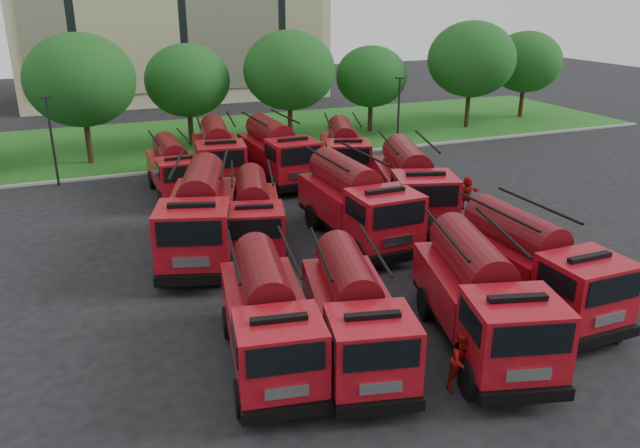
{
  "coord_description": "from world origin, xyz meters",
  "views": [
    {
      "loc": [
        -8.94,
        -20.25,
        10.49
      ],
      "look_at": [
        -0.23,
        1.29,
        1.8
      ],
      "focal_mm": 35.0,
      "sensor_mm": 36.0,
      "label": 1
    }
  ],
  "objects_px": {
    "fire_truck_8": "(174,168)",
    "firefighter_3": "(616,342)",
    "fire_truck_1": "(354,312)",
    "fire_truck_6": "(356,202)",
    "fire_truck_9": "(218,154)",
    "fire_truck_2": "(481,297)",
    "fire_truck_0": "(268,316)",
    "fire_truck_5": "(253,214)",
    "fire_truck_11": "(344,151)",
    "fire_truck_3": "(533,263)",
    "firefighter_0": "(477,386)",
    "fire_truck_7": "(411,185)",
    "firefighter_1": "(460,388)",
    "fire_truck_10": "(277,152)",
    "fire_truck_4": "(201,214)",
    "firefighter_4": "(356,304)",
    "firefighter_5": "(465,209)"
  },
  "relations": [
    {
      "from": "fire_truck_3",
      "to": "fire_truck_8",
      "type": "xyz_separation_m",
      "value": [
        -9.42,
        17.78,
        -0.15
      ]
    },
    {
      "from": "fire_truck_10",
      "to": "fire_truck_7",
      "type": "bearing_deg",
      "value": -68.48
    },
    {
      "from": "fire_truck_5",
      "to": "fire_truck_11",
      "type": "distance_m",
      "value": 11.67
    },
    {
      "from": "fire_truck_11",
      "to": "fire_truck_1",
      "type": "bearing_deg",
      "value": -94.78
    },
    {
      "from": "fire_truck_1",
      "to": "firefighter_4",
      "type": "bearing_deg",
      "value": 75.92
    },
    {
      "from": "fire_truck_10",
      "to": "firefighter_1",
      "type": "distance_m",
      "value": 21.7
    },
    {
      "from": "fire_truck_8",
      "to": "firefighter_3",
      "type": "bearing_deg",
      "value": -63.2
    },
    {
      "from": "fire_truck_10",
      "to": "fire_truck_2",
      "type": "bearing_deg",
      "value": -91.83
    },
    {
      "from": "fire_truck_0",
      "to": "fire_truck_8",
      "type": "distance_m",
      "value": 17.75
    },
    {
      "from": "fire_truck_7",
      "to": "firefighter_0",
      "type": "xyz_separation_m",
      "value": [
        -5.09,
        -12.81,
        -1.77
      ]
    },
    {
      "from": "fire_truck_6",
      "to": "fire_truck_9",
      "type": "xyz_separation_m",
      "value": [
        -3.61,
        11.01,
        -0.04
      ]
    },
    {
      "from": "fire_truck_0",
      "to": "fire_truck_2",
      "type": "bearing_deg",
      "value": -4.3
    },
    {
      "from": "fire_truck_1",
      "to": "firefighter_4",
      "type": "height_order",
      "value": "fire_truck_1"
    },
    {
      "from": "firefighter_3",
      "to": "fire_truck_0",
      "type": "bearing_deg",
      "value": -39.37
    },
    {
      "from": "fire_truck_2",
      "to": "fire_truck_6",
      "type": "xyz_separation_m",
      "value": [
        0.22,
        9.56,
        0.09
      ]
    },
    {
      "from": "fire_truck_0",
      "to": "fire_truck_3",
      "type": "xyz_separation_m",
      "value": [
        9.65,
        -0.03,
        0.09
      ]
    },
    {
      "from": "fire_truck_8",
      "to": "fire_truck_9",
      "type": "bearing_deg",
      "value": 25.07
    },
    {
      "from": "fire_truck_9",
      "to": "firefighter_4",
      "type": "height_order",
      "value": "fire_truck_9"
    },
    {
      "from": "firefighter_3",
      "to": "firefighter_5",
      "type": "distance_m",
      "value": 13.14
    },
    {
      "from": "fire_truck_1",
      "to": "fire_truck_3",
      "type": "bearing_deg",
      "value": 18.6
    },
    {
      "from": "fire_truck_7",
      "to": "fire_truck_10",
      "type": "bearing_deg",
      "value": 130.6
    },
    {
      "from": "fire_truck_4",
      "to": "firefighter_1",
      "type": "relative_size",
      "value": 4.66
    },
    {
      "from": "fire_truck_6",
      "to": "firefighter_1",
      "type": "relative_size",
      "value": 4.35
    },
    {
      "from": "fire_truck_0",
      "to": "fire_truck_11",
      "type": "xyz_separation_m",
      "value": [
        10.14,
        17.25,
        0.08
      ]
    },
    {
      "from": "fire_truck_0",
      "to": "fire_truck_10",
      "type": "xyz_separation_m",
      "value": [
        6.32,
        18.2,
        0.2
      ]
    },
    {
      "from": "fire_truck_1",
      "to": "fire_truck_6",
      "type": "relative_size",
      "value": 0.9
    },
    {
      "from": "fire_truck_8",
      "to": "fire_truck_0",
      "type": "bearing_deg",
      "value": -90.32
    },
    {
      "from": "fire_truck_6",
      "to": "firefighter_0",
      "type": "xyz_separation_m",
      "value": [
        -1.52,
        -11.46,
        -1.76
      ]
    },
    {
      "from": "fire_truck_8",
      "to": "firefighter_3",
      "type": "relative_size",
      "value": 3.42
    },
    {
      "from": "fire_truck_3",
      "to": "fire_truck_0",
      "type": "bearing_deg",
      "value": 179.25
    },
    {
      "from": "fire_truck_4",
      "to": "fire_truck_5",
      "type": "xyz_separation_m",
      "value": [
        2.25,
        -0.05,
        -0.28
      ]
    },
    {
      "from": "fire_truck_2",
      "to": "firefighter_1",
      "type": "bearing_deg",
      "value": -119.81
    },
    {
      "from": "firefighter_4",
      "to": "fire_truck_4",
      "type": "bearing_deg",
      "value": -17.0
    },
    {
      "from": "fire_truck_10",
      "to": "firefighter_1",
      "type": "xyz_separation_m",
      "value": [
        -1.74,
        -21.56,
        -1.73
      ]
    },
    {
      "from": "fire_truck_6",
      "to": "fire_truck_11",
      "type": "distance_m",
      "value": 9.91
    },
    {
      "from": "fire_truck_2",
      "to": "fire_truck_9",
      "type": "bearing_deg",
      "value": 114.75
    },
    {
      "from": "fire_truck_9",
      "to": "fire_truck_7",
      "type": "bearing_deg",
      "value": -44.83
    },
    {
      "from": "firefighter_0",
      "to": "fire_truck_1",
      "type": "bearing_deg",
      "value": 98.6
    },
    {
      "from": "fire_truck_7",
      "to": "fire_truck_8",
      "type": "bearing_deg",
      "value": 156.85
    },
    {
      "from": "fire_truck_5",
      "to": "fire_truck_9",
      "type": "bearing_deg",
      "value": 99.53
    },
    {
      "from": "fire_truck_0",
      "to": "fire_truck_11",
      "type": "height_order",
      "value": "fire_truck_11"
    },
    {
      "from": "fire_truck_2",
      "to": "fire_truck_11",
      "type": "bearing_deg",
      "value": 94.1
    },
    {
      "from": "fire_truck_6",
      "to": "fire_truck_10",
      "type": "height_order",
      "value": "fire_truck_6"
    },
    {
      "from": "fire_truck_3",
      "to": "firefighter_3",
      "type": "height_order",
      "value": "fire_truck_3"
    },
    {
      "from": "fire_truck_5",
      "to": "fire_truck_7",
      "type": "relative_size",
      "value": 0.86
    },
    {
      "from": "fire_truck_1",
      "to": "fire_truck_4",
      "type": "bearing_deg",
      "value": 117.92
    },
    {
      "from": "fire_truck_2",
      "to": "fire_truck_0",
      "type": "bearing_deg",
      "value": -178.34
    },
    {
      "from": "fire_truck_3",
      "to": "fire_truck_5",
      "type": "distance_m",
      "value": 11.59
    },
    {
      "from": "fire_truck_0",
      "to": "firefighter_1",
      "type": "relative_size",
      "value": 3.92
    },
    {
      "from": "fire_truck_4",
      "to": "firefighter_1",
      "type": "bearing_deg",
      "value": -51.63
    }
  ]
}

